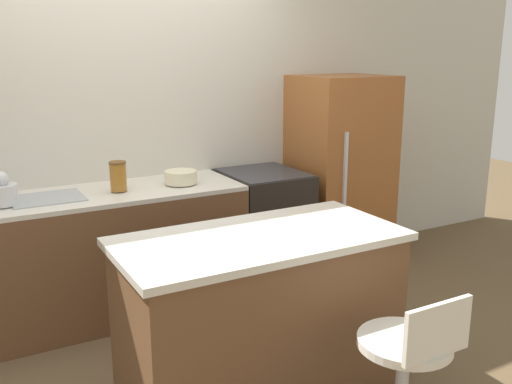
{
  "coord_description": "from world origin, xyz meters",
  "views": [
    {
      "loc": [
        -1.17,
        -3.39,
        1.82
      ],
      "look_at": [
        0.55,
        -0.3,
        0.93
      ],
      "focal_mm": 40.0,
      "sensor_mm": 36.0,
      "label": 1
    }
  ],
  "objects_px": {
    "stool_chair": "(407,374)",
    "oven_range": "(263,227)",
    "mixing_bowl": "(181,177)",
    "refrigerator": "(340,173)",
    "kettle": "(1,192)"
  },
  "relations": [
    {
      "from": "refrigerator",
      "to": "stool_chair",
      "type": "distance_m",
      "value": 2.43
    },
    {
      "from": "stool_chair",
      "to": "kettle",
      "type": "height_order",
      "value": "kettle"
    },
    {
      "from": "refrigerator",
      "to": "stool_chair",
      "type": "bearing_deg",
      "value": -119.76
    },
    {
      "from": "refrigerator",
      "to": "stool_chair",
      "type": "xyz_separation_m",
      "value": [
        -1.19,
        -2.08,
        -0.4
      ]
    },
    {
      "from": "stool_chair",
      "to": "mixing_bowl",
      "type": "xyz_separation_m",
      "value": [
        -0.26,
        2.03,
        0.54
      ]
    },
    {
      "from": "oven_range",
      "to": "mixing_bowl",
      "type": "xyz_separation_m",
      "value": [
        -0.7,
        -0.04,
        0.49
      ]
    },
    {
      "from": "mixing_bowl",
      "to": "oven_range",
      "type": "bearing_deg",
      "value": 3.27
    },
    {
      "from": "stool_chair",
      "to": "oven_range",
      "type": "bearing_deg",
      "value": 77.97
    },
    {
      "from": "kettle",
      "to": "refrigerator",
      "type": "bearing_deg",
      "value": 1.12
    },
    {
      "from": "mixing_bowl",
      "to": "refrigerator",
      "type": "bearing_deg",
      "value": 2.03
    },
    {
      "from": "refrigerator",
      "to": "stool_chair",
      "type": "height_order",
      "value": "refrigerator"
    },
    {
      "from": "oven_range",
      "to": "mixing_bowl",
      "type": "relative_size",
      "value": 3.92
    },
    {
      "from": "oven_range",
      "to": "refrigerator",
      "type": "height_order",
      "value": "refrigerator"
    },
    {
      "from": "stool_chair",
      "to": "mixing_bowl",
      "type": "relative_size",
      "value": 3.55
    },
    {
      "from": "oven_range",
      "to": "refrigerator",
      "type": "relative_size",
      "value": 0.56
    }
  ]
}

